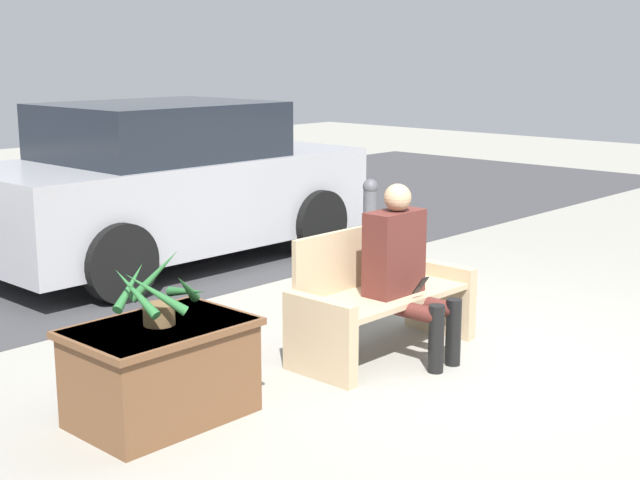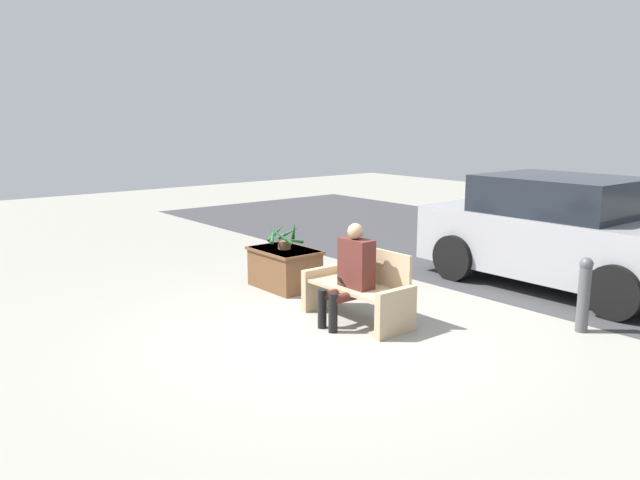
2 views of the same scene
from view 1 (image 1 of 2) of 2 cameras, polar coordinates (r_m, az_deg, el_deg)
name	(u,v)px [view 1 (image 1 of 2)]	position (r m, az deg, el deg)	size (l,w,h in m)	color
ground_plane	(463,365)	(6.14, 9.12, -7.92)	(30.00, 30.00, 0.00)	gray
road_surface	(39,245)	(10.18, -17.55, -0.32)	(20.00, 6.00, 0.01)	#38383A
bench	(378,299)	(6.23, 3.76, -3.81)	(1.41, 0.59, 0.86)	tan
person_seated	(404,265)	(6.08, 5.38, -1.61)	(0.43, 0.60, 1.20)	#51231E
planter_box	(161,369)	(5.20, -10.13, -8.12)	(1.01, 0.69, 0.57)	brown
potted_plant	(159,296)	(5.07, -10.29, -3.56)	(0.52, 0.53, 0.41)	brown
parked_car	(167,185)	(8.95, -9.76, 3.50)	(3.93, 1.98, 1.59)	#99999E
bollard_post	(370,221)	(8.69, 3.22, 1.24)	(0.15, 0.15, 0.87)	#4C4C51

